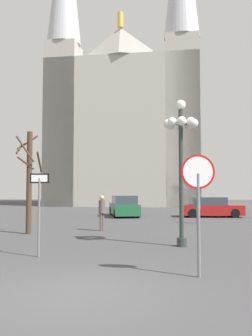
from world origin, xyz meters
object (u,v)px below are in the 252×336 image
cathedral (126,115)px  one_way_arrow_sign (39,204)px  stop_sign (198,190)px  bare_tree (29,179)px  pedestrian_walking (102,209)px  parked_car_near_red (210,208)px  parked_car_far_green (124,207)px  street_lamp (181,144)px  pedestrian_standing (198,207)px

cathedral → one_way_arrow_sign: 36.08m
stop_sign → bare_tree: bare_tree is taller
pedestrian_walking → bare_tree: bearing=-155.8°
parked_car_near_red → stop_sign: bearing=-99.6°
bare_tree → parked_car_far_green: (3.46, 10.68, -1.80)m
street_lamp → pedestrian_walking: 6.20m
pedestrian_walking → street_lamp: bearing=-51.0°
stop_sign → pedestrian_walking: size_ratio=1.65×
parked_car_near_red → pedestrian_walking: 11.31m
parked_car_far_green → pedestrian_walking: 9.27m
stop_sign → parked_car_far_green: 18.39m
one_way_arrow_sign → parked_car_near_red: size_ratio=0.56×
one_way_arrow_sign → parked_car_far_green: one_way_arrow_sign is taller
pedestrian_standing → pedestrian_walking: bearing=-140.3°
cathedral → parked_car_far_green: size_ratio=8.57×
street_lamp → parked_car_far_green: bearing=103.4°
one_way_arrow_sign → pedestrian_walking: size_ratio=1.46×
street_lamp → cathedral: bearing=98.1°
stop_sign → pedestrian_standing: bearing=83.3°
parked_car_near_red → cathedral: bearing=112.2°
cathedral → pedestrian_walking: 29.91m
stop_sign → one_way_arrow_sign: 5.00m
pedestrian_walking → cathedral: bearing=92.2°
parked_car_near_red → parked_car_far_green: parked_car_far_green is taller
parked_car_far_green → pedestrian_standing: bearing=-46.0°
stop_sign → bare_tree: bearing=132.6°
pedestrian_walking → parked_car_far_green: bearing=88.2°
street_lamp → parked_car_near_red: bearing=77.1°
cathedral → bare_tree: size_ratio=8.64×
one_way_arrow_sign → parked_car_far_green: 16.01m
street_lamp → parked_car_far_green: size_ratio=1.12×
cathedral → pedestrian_walking: bearing=-87.8°
pedestrian_walking → pedestrian_standing: size_ratio=1.05×
one_way_arrow_sign → parked_car_far_green: size_ratio=0.53×
street_lamp → parked_car_near_red: (3.10, 13.51, -3.01)m
bare_tree → parked_car_near_red: 14.53m
street_lamp → pedestrian_standing: bearing=79.5°
parked_car_far_green → pedestrian_standing: size_ratio=2.87×
street_lamp → bare_tree: bearing=156.3°
pedestrian_standing → bare_tree: bearing=-145.6°
cathedral → street_lamp: size_ratio=7.64×
stop_sign → street_lamp: (-0.06, 4.42, 1.67)m
one_way_arrow_sign → parked_car_near_red: one_way_arrow_sign is taller
stop_sign → parked_car_near_red: 18.24m
parked_car_near_red → pedestrian_walking: (-6.63, -9.15, 0.37)m
one_way_arrow_sign → pedestrian_standing: (6.05, 10.94, -0.59)m
one_way_arrow_sign → street_lamp: size_ratio=0.48×
stop_sign → parked_car_far_green: bearing=100.4°
street_lamp → stop_sign: bearing=-89.2°
bare_tree → pedestrian_standing: 10.17m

